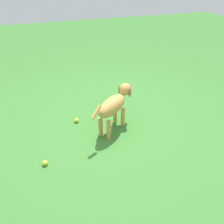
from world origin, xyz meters
The scene contains 4 objects.
ground centered at (0.00, 0.00, 0.00)m, with size 14.00×14.00×0.00m, color #38722D.
dog centered at (0.18, 0.01, 0.40)m, with size 0.60×0.74×0.61m.
tennis_ball_0 centered at (-0.13, -0.48, 0.03)m, with size 0.07×0.07×0.07m, color #D8DC3E.
tennis_ball_1 centered at (0.61, -0.99, 0.03)m, with size 0.07×0.07×0.07m, color #CCDB3A.
Camera 1 is at (2.59, -0.77, 2.02)m, focal length 35.54 mm.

